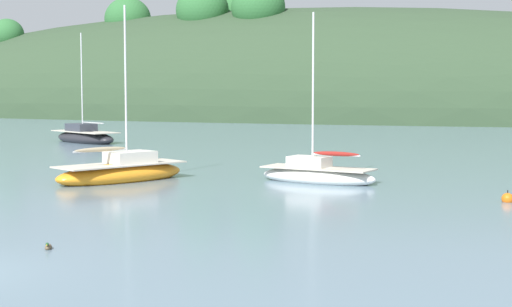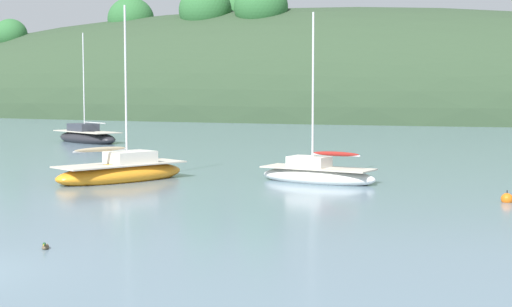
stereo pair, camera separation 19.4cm
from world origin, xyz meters
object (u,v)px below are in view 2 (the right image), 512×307
Objects in this scene: sailboat_navy_dinghy at (87,137)px; sailboat_red_portside at (317,174)px; mooring_buoy_inner at (507,199)px; sailboat_teal_outer at (122,172)px; duck_straggler at (45,247)px.

sailboat_navy_dinghy reaches higher than sailboat_red_portside.
sailboat_teal_outer is at bearing 178.12° from mooring_buoy_inner.
mooring_buoy_inner is (8.34, -3.29, -0.23)m from sailboat_red_portside.
sailboat_red_portside is at bearing 158.46° from mooring_buoy_inner.
sailboat_navy_dinghy reaches higher than duck_straggler.
sailboat_teal_outer is 16.76m from mooring_buoy_inner.
sailboat_navy_dinghy is 25.92m from sailboat_teal_outer.
sailboat_red_portside is at bearing 82.10° from duck_straggler.
sailboat_navy_dinghy is 15.96× the size of mooring_buoy_inner.
mooring_buoy_inner is 17.02m from duck_straggler.
duck_straggler is at bearing -97.90° from sailboat_red_portside.
sailboat_navy_dinghy is 1.06× the size of sailboat_teal_outer.
sailboat_teal_outer is 15.13m from duck_straggler.
duck_straggler is (6.10, -13.84, -0.35)m from sailboat_teal_outer.
mooring_buoy_inner is at bearing -1.88° from sailboat_teal_outer.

